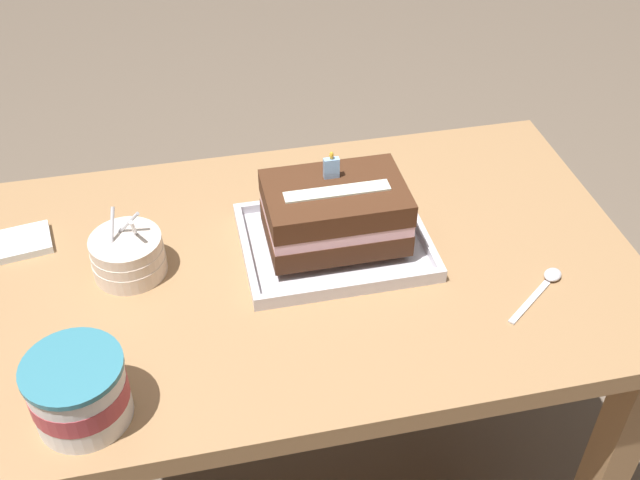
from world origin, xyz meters
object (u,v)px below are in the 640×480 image
Objects in this scene: ice_cream_tub at (79,391)px; serving_spoon_near_tray at (547,281)px; napkin_pile at (24,242)px; bowl_stack at (128,255)px; birthday_cake at (335,212)px; foil_tray at (335,244)px.

ice_cream_tub is 0.71m from serving_spoon_near_tray.
bowl_stack is at bearing -31.01° from napkin_pile.
birthday_cake reaches higher than bowl_stack.
birthday_cake is at bearing -1.92° from bowl_stack.
foil_tray is at bearing 33.45° from ice_cream_tub.
serving_spoon_near_tray is 0.86m from napkin_pile.
ice_cream_tub is at bearing -146.55° from foil_tray.
birthday_cake is 1.74× the size of serving_spoon_near_tray.
napkin_pile is (-0.50, 0.11, -0.00)m from foil_tray.
napkin_pile is at bearing 167.21° from foil_tray.
birthday_cake is 1.72× the size of ice_cream_tub.
ice_cream_tub is 1.35× the size of napkin_pile.
serving_spoon_near_tray and napkin_pile have the same top height.
bowl_stack is (-0.33, 0.01, -0.04)m from birthday_cake.
ice_cream_tub is at bearing -103.51° from bowl_stack.
foil_tray is 0.48m from ice_cream_tub.
birthday_cake is at bearing -12.78° from napkin_pile.
bowl_stack reaches higher than foil_tray.
bowl_stack reaches higher than napkin_pile.
napkin_pile is (-0.17, 0.10, -0.03)m from bowl_stack.
birthday_cake reaches higher than napkin_pile.
birthday_cake reaches higher than serving_spoon_near_tray.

